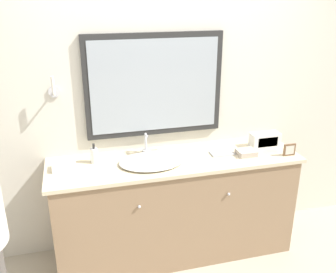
{
  "coord_description": "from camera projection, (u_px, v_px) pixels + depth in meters",
  "views": [
    {
      "loc": [
        -0.76,
        -2.32,
        2.18
      ],
      "look_at": [
        -0.06,
        0.32,
        1.1
      ],
      "focal_mm": 40.0,
      "sensor_mm": 36.0,
      "label": 1
    }
  ],
  "objects": [
    {
      "name": "wall_back",
      "position": [
        165.0,
        103.0,
        3.17
      ],
      "size": [
        8.0,
        0.18,
        2.55
      ],
      "color": "silver",
      "rests_on": "ground_plane"
    },
    {
      "name": "hand_towel_near_sink",
      "position": [
        246.0,
        152.0,
        3.09
      ],
      "size": [
        0.15,
        0.13,
        0.04
      ],
      "color": "#B7A899",
      "rests_on": "vanity_counter"
    },
    {
      "name": "appliance_box",
      "position": [
        265.0,
        140.0,
        3.24
      ],
      "size": [
        0.25,
        0.12,
        0.12
      ],
      "color": "white",
      "rests_on": "vanity_counter"
    },
    {
      "name": "metal_tray",
      "position": [
        222.0,
        153.0,
        3.11
      ],
      "size": [
        0.19,
        0.11,
        0.01
      ],
      "color": "#ADADB2",
      "rests_on": "vanity_counter"
    },
    {
      "name": "soap_bottle",
      "position": [
        94.0,
        155.0,
        2.93
      ],
      "size": [
        0.06,
        0.06,
        0.16
      ],
      "color": "white",
      "rests_on": "vanity_counter"
    },
    {
      "name": "hand_towel_far_corner",
      "position": [
        64.0,
        166.0,
        2.84
      ],
      "size": [
        0.17,
        0.12,
        0.05
      ],
      "color": "white",
      "rests_on": "vanity_counter"
    },
    {
      "name": "vanity_counter",
      "position": [
        175.0,
        207.0,
        3.19
      ],
      "size": [
        2.04,
        0.58,
        0.9
      ],
      "color": "#937556",
      "rests_on": "ground_plane"
    },
    {
      "name": "picture_frame",
      "position": [
        289.0,
        150.0,
        3.06
      ],
      "size": [
        0.1,
        0.01,
        0.1
      ],
      "color": "brown",
      "rests_on": "vanity_counter"
    },
    {
      "name": "sink_basin",
      "position": [
        151.0,
        161.0,
        2.95
      ],
      "size": [
        0.51,
        0.43,
        0.18
      ],
      "color": "silver",
      "rests_on": "vanity_counter"
    }
  ]
}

